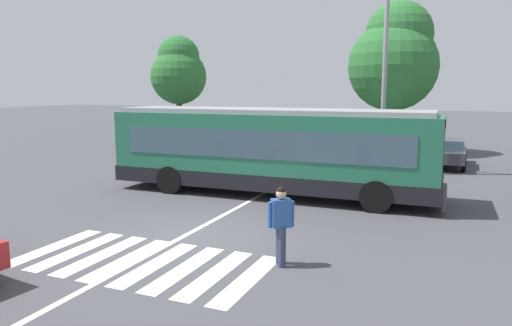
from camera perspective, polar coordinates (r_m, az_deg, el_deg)
name	(u,v)px	position (r m, az deg, el deg)	size (l,w,h in m)	color
ground_plane	(191,236)	(12.51, -7.83, -8.63)	(160.00, 160.00, 0.00)	#47474C
city_transit_bus	(271,151)	(16.85, 1.79, 1.50)	(11.67, 2.79, 3.06)	black
pedestrian_crossing_street	(281,221)	(10.16, 3.00, -6.99)	(0.49, 0.44, 1.72)	#333856
parked_car_black	(205,140)	(28.35, -6.14, 2.76)	(1.96, 4.54, 1.35)	black
parked_car_champagne	(251,141)	(27.74, -0.58, 2.68)	(2.02, 4.57, 1.35)	black
parked_car_red	(292,143)	(26.66, 4.31, 2.41)	(1.92, 4.52, 1.35)	black
parked_car_teal	(336,146)	(25.50, 9.61, 2.01)	(2.00, 4.56, 1.35)	black
parked_car_white	(389,149)	(24.96, 15.69, 1.66)	(2.04, 4.59, 1.35)	black
parked_car_charcoal	(446,151)	(25.02, 21.78, 1.38)	(1.96, 4.54, 1.35)	black
twin_arm_street_lamp	(386,28)	(21.87, 15.35, 15.34)	(5.23, 0.32, 10.39)	#939399
background_tree_left	(179,71)	(29.52, -9.26, 10.81)	(3.34, 3.34, 6.92)	brown
background_tree_right	(395,57)	(29.43, 16.27, 12.07)	(5.16, 5.16, 8.79)	brown
crosswalk_painted_stripes	(142,261)	(10.93, -13.49, -11.39)	(5.52, 2.80, 0.01)	silver
lane_center_line	(221,216)	(14.26, -4.21, -6.38)	(0.16, 24.00, 0.01)	silver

